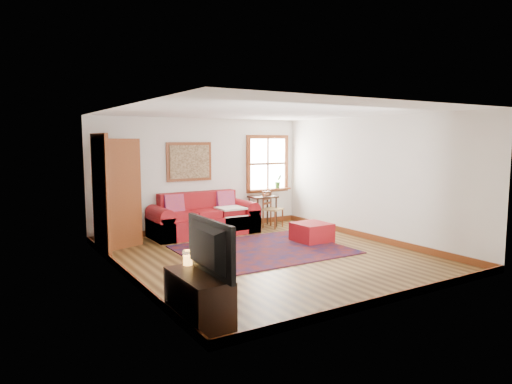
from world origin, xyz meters
TOP-DOWN VIEW (x-y plane):
  - ground at (0.00, 0.00)m, footprint 5.50×5.50m
  - room_envelope at (0.00, 0.02)m, footprint 5.04×5.54m
  - window at (1.78, 2.70)m, footprint 1.18×0.20m
  - doorway at (-2.21, 1.78)m, footprint 0.89×1.08m
  - framed_artwork at (-0.30, 2.71)m, footprint 1.05×0.07m
  - persian_rug at (0.15, 0.42)m, footprint 2.95×2.37m
  - red_leather_sofa at (-0.17, 2.31)m, footprint 2.29×0.95m
  - red_ottoman at (1.35, 0.50)m, footprint 0.67×0.67m
  - side_table at (1.37, 2.35)m, footprint 0.60×0.45m
  - ladder_back_chair at (1.50, 2.19)m, footprint 0.52×0.51m
  - media_cabinet at (-2.26, -2.01)m, footprint 0.45×0.99m
  - television at (-2.24, -2.06)m, footprint 0.14×1.07m
  - candle_hurricane at (-2.21, -1.61)m, footprint 0.12×0.12m

SIDE VIEW (x-z plane):
  - ground at x=0.00m, z-range 0.00..0.00m
  - persian_rug at x=0.15m, z-range 0.00..0.02m
  - red_ottoman at x=1.35m, z-range 0.00..0.38m
  - media_cabinet at x=-2.26m, z-range 0.00..0.54m
  - red_leather_sofa at x=-0.17m, z-range -0.15..0.75m
  - ladder_back_chair at x=1.50m, z-range 0.03..0.89m
  - side_table at x=1.37m, z-range 0.24..0.96m
  - candle_hurricane at x=-2.21m, z-range 0.54..0.72m
  - television at x=-2.24m, z-range 0.54..1.16m
  - doorway at x=-2.21m, z-range 0.00..2.14m
  - window at x=1.78m, z-range 0.62..2.00m
  - framed_artwork at x=-0.30m, z-range 1.13..1.98m
  - room_envelope at x=0.00m, z-range 0.39..2.91m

